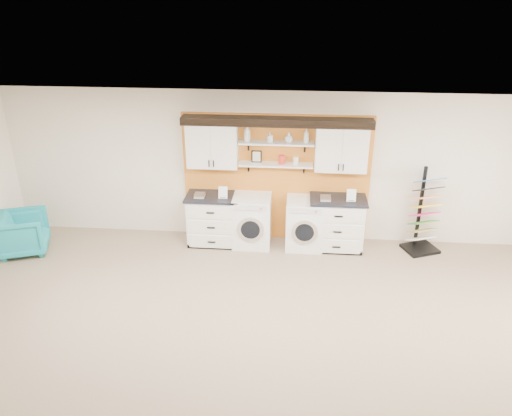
# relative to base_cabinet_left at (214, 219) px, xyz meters

# --- Properties ---
(floor) EXTENTS (10.00, 10.00, 0.00)m
(floor) POSITION_rel_base_cabinet_left_xyz_m (1.13, -3.64, -0.48)
(floor) COLOR gray
(floor) RESTS_ON ground
(ceiling) EXTENTS (10.00, 10.00, 0.00)m
(ceiling) POSITION_rel_base_cabinet_left_xyz_m (1.13, -3.64, 2.32)
(ceiling) COLOR white
(ceiling) RESTS_ON wall_back
(wall_back) EXTENTS (10.00, 0.00, 10.00)m
(wall_back) POSITION_rel_base_cabinet_left_xyz_m (1.13, 0.36, 0.92)
(wall_back) COLOR beige
(wall_back) RESTS_ON floor
(accent_panel) EXTENTS (3.40, 0.07, 2.40)m
(accent_panel) POSITION_rel_base_cabinet_left_xyz_m (1.13, 0.32, 0.72)
(accent_panel) COLOR orange
(accent_panel) RESTS_ON wall_back
(upper_cabinet_left) EXTENTS (0.90, 0.35, 0.84)m
(upper_cabinet_left) POSITION_rel_base_cabinet_left_xyz_m (-0.00, 0.15, 1.40)
(upper_cabinet_left) COLOR silver
(upper_cabinet_left) RESTS_ON wall_back
(upper_cabinet_right) EXTENTS (0.90, 0.35, 0.84)m
(upper_cabinet_right) POSITION_rel_base_cabinet_left_xyz_m (2.26, 0.15, 1.40)
(upper_cabinet_right) COLOR silver
(upper_cabinet_right) RESTS_ON wall_back
(shelf_lower) EXTENTS (1.32, 0.28, 0.03)m
(shelf_lower) POSITION_rel_base_cabinet_left_xyz_m (1.13, 0.16, 1.05)
(shelf_lower) COLOR silver
(shelf_lower) RESTS_ON wall_back
(shelf_upper) EXTENTS (1.32, 0.28, 0.03)m
(shelf_upper) POSITION_rel_base_cabinet_left_xyz_m (1.13, 0.16, 1.45)
(shelf_upper) COLOR silver
(shelf_upper) RESTS_ON wall_back
(crown_molding) EXTENTS (3.30, 0.41, 0.13)m
(crown_molding) POSITION_rel_base_cabinet_left_xyz_m (1.13, 0.17, 1.85)
(crown_molding) COLOR black
(crown_molding) RESTS_ON wall_back
(picture_frame) EXTENTS (0.18, 0.02, 0.22)m
(picture_frame) POSITION_rel_base_cabinet_left_xyz_m (0.78, 0.21, 1.18)
(picture_frame) COLOR black
(picture_frame) RESTS_ON shelf_lower
(canister_red) EXTENTS (0.11, 0.11, 0.16)m
(canister_red) POSITION_rel_base_cabinet_left_xyz_m (1.23, 0.16, 1.15)
(canister_red) COLOR red
(canister_red) RESTS_ON shelf_lower
(canister_cream) EXTENTS (0.10, 0.10, 0.14)m
(canister_cream) POSITION_rel_base_cabinet_left_xyz_m (1.48, 0.16, 1.14)
(canister_cream) COLOR silver
(canister_cream) RESTS_ON shelf_lower
(base_cabinet_left) EXTENTS (0.98, 0.66, 0.96)m
(base_cabinet_left) POSITION_rel_base_cabinet_left_xyz_m (0.00, 0.00, 0.00)
(base_cabinet_left) COLOR silver
(base_cabinet_left) RESTS_ON floor
(base_cabinet_right) EXTENTS (1.01, 0.66, 0.99)m
(base_cabinet_right) POSITION_rel_base_cabinet_left_xyz_m (2.26, -0.00, 0.01)
(base_cabinet_right) COLOR silver
(base_cabinet_right) RESTS_ON floor
(washer) EXTENTS (0.69, 0.71, 0.96)m
(washer) POSITION_rel_base_cabinet_left_xyz_m (0.72, -0.00, 0.00)
(washer) COLOR white
(washer) RESTS_ON floor
(dryer) EXTENTS (0.67, 0.71, 0.94)m
(dryer) POSITION_rel_base_cabinet_left_xyz_m (1.68, -0.00, -0.01)
(dryer) COLOR white
(dryer) RESTS_ON floor
(sample_rack) EXTENTS (0.71, 0.66, 1.57)m
(sample_rack) POSITION_rel_base_cabinet_left_xyz_m (3.80, 0.03, 0.03)
(sample_rack) COLOR black
(sample_rack) RESTS_ON floor
(armchair) EXTENTS (1.04, 1.02, 0.74)m
(armchair) POSITION_rel_base_cabinet_left_xyz_m (-3.37, -0.64, -0.11)
(armchair) COLOR teal
(armchair) RESTS_ON floor
(soap_bottle_a) EXTENTS (0.17, 0.17, 0.30)m
(soap_bottle_a) POSITION_rel_base_cabinet_left_xyz_m (0.62, 0.16, 1.62)
(soap_bottle_a) COLOR silver
(soap_bottle_a) RESTS_ON shelf_upper
(soap_bottle_b) EXTENTS (0.11, 0.11, 0.19)m
(soap_bottle_b) POSITION_rel_base_cabinet_left_xyz_m (1.01, 0.16, 1.56)
(soap_bottle_b) COLOR silver
(soap_bottle_b) RESTS_ON shelf_upper
(soap_bottle_c) EXTENTS (0.16, 0.16, 0.18)m
(soap_bottle_c) POSITION_rel_base_cabinet_left_xyz_m (1.35, 0.16, 1.56)
(soap_bottle_c) COLOR silver
(soap_bottle_c) RESTS_ON shelf_upper
(soap_bottle_d) EXTENTS (0.13, 0.13, 0.26)m
(soap_bottle_d) POSITION_rel_base_cabinet_left_xyz_m (1.65, 0.16, 1.60)
(soap_bottle_d) COLOR silver
(soap_bottle_d) RESTS_ON shelf_upper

